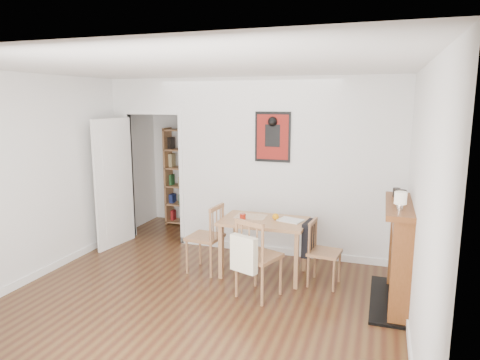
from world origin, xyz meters
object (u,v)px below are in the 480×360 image
(chair_right, at_px, (323,252))
(bookshelf, at_px, (186,178))
(chair_front, at_px, (258,257))
(ceramic_jar_a, at_px, (402,195))
(dining_table, at_px, (264,226))
(notebook, at_px, (291,220))
(chair_left, at_px, (205,238))
(mantel_lamp, at_px, (400,199))
(ceramic_jar_b, at_px, (396,192))
(fireplace, at_px, (401,251))
(red_glass, at_px, (243,218))
(orange_fruit, at_px, (276,217))

(chair_right, relative_size, bookshelf, 0.46)
(chair_right, relative_size, chair_front, 0.86)
(bookshelf, height_order, ceramic_jar_a, bookshelf)
(dining_table, distance_m, notebook, 0.36)
(chair_left, distance_m, mantel_lamp, 2.57)
(mantel_lamp, relative_size, ceramic_jar_b, 1.84)
(chair_front, xyz_separation_m, fireplace, (1.55, 0.35, 0.13))
(fireplace, bearing_deg, chair_left, 176.27)
(chair_right, relative_size, red_glass, 8.28)
(dining_table, distance_m, ceramic_jar_b, 1.68)
(dining_table, xyz_separation_m, bookshelf, (-1.98, 1.82, 0.22))
(red_glass, bearing_deg, mantel_lamp, -14.29)
(notebook, relative_size, mantel_lamp, 1.55)
(dining_table, distance_m, ceramic_jar_a, 1.73)
(chair_right, height_order, fireplace, fireplace)
(chair_front, bearing_deg, ceramic_jar_b, 24.22)
(notebook, distance_m, ceramic_jar_b, 1.33)
(dining_table, xyz_separation_m, notebook, (0.34, 0.06, 0.10))
(fireplace, bearing_deg, mantel_lamp, -99.09)
(orange_fruit, bearing_deg, chair_front, -93.32)
(dining_table, bearing_deg, mantel_lamp, -21.36)
(fireplace, relative_size, red_glass, 12.64)
(chair_left, xyz_separation_m, chair_right, (1.56, 0.06, -0.04))
(dining_table, distance_m, fireplace, 1.68)
(chair_left, relative_size, mantel_lamp, 4.75)
(fireplace, distance_m, ceramic_jar_b, 0.68)
(chair_right, height_order, ceramic_jar_b, ceramic_jar_b)
(chair_front, xyz_separation_m, mantel_lamp, (1.50, 0.00, 0.80))
(dining_table, xyz_separation_m, chair_right, (0.78, -0.06, -0.23))
(notebook, bearing_deg, orange_fruit, -174.11)
(dining_table, xyz_separation_m, orange_fruit, (0.14, 0.04, 0.13))
(dining_table, relative_size, chair_right, 1.34)
(orange_fruit, height_order, notebook, orange_fruit)
(dining_table, relative_size, ceramic_jar_b, 10.42)
(red_glass, height_order, notebook, red_glass)
(chair_front, xyz_separation_m, ceramic_jar_a, (1.53, 0.46, 0.74))
(dining_table, relative_size, mantel_lamp, 5.65)
(fireplace, xyz_separation_m, mantel_lamp, (-0.06, -0.34, 0.66))
(chair_left, xyz_separation_m, notebook, (1.11, 0.19, 0.29))
(chair_front, bearing_deg, chair_right, 40.21)
(ceramic_jar_b, bearing_deg, bookshelf, 153.41)
(chair_front, height_order, notebook, chair_front)
(red_glass, distance_m, ceramic_jar_b, 1.88)
(dining_table, height_order, fireplace, fireplace)
(chair_left, xyz_separation_m, red_glass, (0.54, -0.04, 0.34))
(fireplace, xyz_separation_m, ceramic_jar_a, (-0.03, 0.12, 0.61))
(dining_table, relative_size, orange_fruit, 12.99)
(chair_right, distance_m, ceramic_jar_b, 1.13)
(chair_left, distance_m, bookshelf, 2.33)
(chair_left, bearing_deg, ceramic_jar_a, -0.98)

